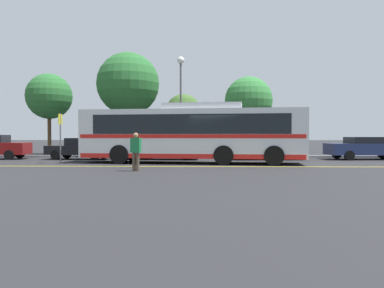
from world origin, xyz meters
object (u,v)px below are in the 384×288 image
Objects in this scene: parked_car_4 at (366,148)px; street_lamp at (181,85)px; pedestrian_0 at (136,149)px; tree_3 at (128,84)px; tree_2 at (249,101)px; parked_car_2 at (167,148)px; parked_car_1 at (81,148)px; bus_stop_sign at (60,132)px; transit_bus at (192,133)px; parked_car_3 at (265,149)px; tree_0 at (49,97)px; tree_1 at (183,112)px.

street_lamp is at bearing -106.51° from parked_car_4.
pedestrian_0 is 0.20× the size of tree_3.
pedestrian_0 is at bearing -114.66° from tree_2.
parked_car_4 is (12.44, 0.33, -0.01)m from parked_car_2.
parked_car_1 is 1.52× the size of bus_stop_sign.
transit_bus reaches higher than parked_car_3.
parked_car_1 is 17.91m from parked_car_4.
transit_bus reaches higher than parked_car_2.
parked_car_4 is 15.34m from pedestrian_0.
parked_car_4 is 9.53m from tree_2.
parked_car_2 is 7.78m from pedestrian_0.
tree_3 is (6.20, 0.31, 1.01)m from tree_0.
street_lamp is at bearing -35.89° from bus_stop_sign.
tree_1 is (0.02, 3.19, -1.74)m from street_lamp.
parked_car_1 is 8.06m from tree_3.
transit_bus is at bearing -84.16° from tree_1.
tree_3 is at bearing 2.91° from tree_0.
tree_3 reaches higher than parked_car_4.
tree_2 is 9.59m from tree_3.
parked_car_4 is at bearing 88.59° from parked_car_3.
parked_car_2 reaches higher than parked_car_4.
street_lamp is at bearing 171.94° from parked_car_2.
parked_car_1 is 2.55× the size of pedestrian_0.
transit_bus is 5.68m from parked_car_3.
tree_2 is at bearing -179.72° from parked_car_3.
pedestrian_0 is 0.26× the size of tree_2.
parked_car_4 is (17.91, 0.32, 0.05)m from parked_car_1.
tree_1 is (1.27, 14.06, 2.44)m from pedestrian_0.
parked_car_2 is 1.54× the size of bus_stop_sign.
parked_car_3 is 8.60m from tree_1.
pedestrian_0 is at bearing -42.64° from parked_car_3.
parked_car_1 is at bearing 72.64° from transit_bus.
parked_car_3 is (6.11, 0.21, -0.07)m from parked_car_2.
parked_car_4 is (6.32, 0.12, 0.06)m from parked_car_3.
pedestrian_0 reaches higher than parked_car_2.
tree_1 is at bearing 1.95° from tree_3.
parked_car_1 is 8.17m from street_lamp.
tree_2 is 0.76× the size of tree_3.
tree_0 reaches higher than pedestrian_0.
tree_2 reaches higher than pedestrian_0.
parked_car_1 reaches higher than parked_car_3.
parked_car_1 is 13.37m from tree_2.
parked_car_2 is at bearing -91.68° from parked_car_4.
parked_car_3 is 10.41m from pedestrian_0.
tree_1 reaches higher than parked_car_3.
tree_3 reaches higher than tree_0.
bus_stop_sign is (0.06, -3.51, 1.01)m from parked_car_1.
parked_car_1 is at bearing -52.97° from tree_0.
transit_bus is at bearing 78.97° from pedestrian_0.
bus_stop_sign is 0.44× the size of tree_2.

